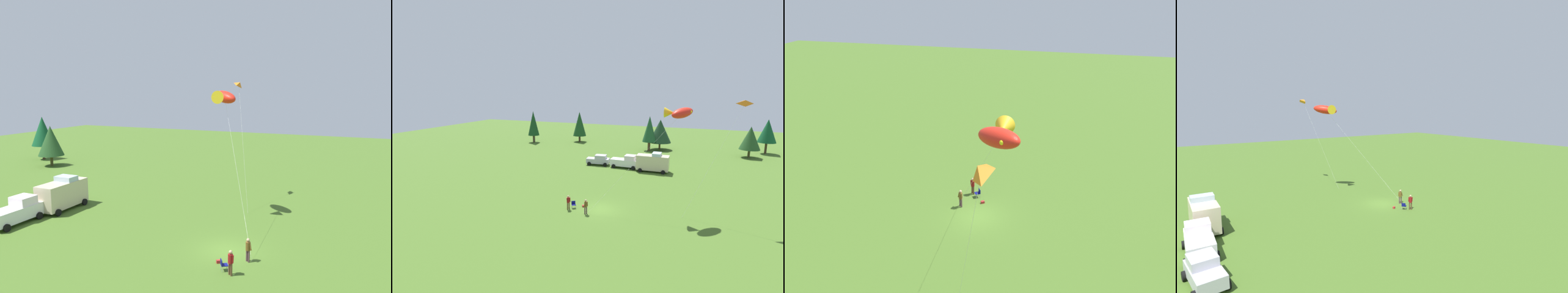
# 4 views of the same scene
# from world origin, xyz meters

# --- Properties ---
(ground_plane) EXTENTS (160.00, 160.00, 0.00)m
(ground_plane) POSITION_xyz_m (0.00, 0.00, 0.00)
(ground_plane) COLOR #446723
(person_kite_flyer) EXTENTS (0.47, 0.56, 1.74)m
(person_kite_flyer) POSITION_xyz_m (-1.15, -1.92, 1.02)
(person_kite_flyer) COLOR #54373E
(person_kite_flyer) RESTS_ON ground
(folding_chair) EXTENTS (0.66, 0.66, 0.82)m
(folding_chair) POSITION_xyz_m (-3.18, -0.77, 0.49)
(folding_chair) COLOR #0C0F63
(folding_chair) RESTS_ON ground
(person_spectator) EXTENTS (0.47, 0.51, 1.74)m
(person_spectator) POSITION_xyz_m (-3.57, -1.42, 1.02)
(person_spectator) COLOR brown
(person_spectator) RESTS_ON ground
(backpack_on_grass) EXTENTS (0.36, 0.39, 0.22)m
(backpack_on_grass) POSITION_xyz_m (-2.20, -0.09, 0.11)
(backpack_on_grass) COLOR maroon
(backpack_on_grass) RESTS_ON ground
(kite_large_fish) EXTENTS (11.10, 7.31, 12.29)m
(kite_large_fish) POSITION_xyz_m (8.14, 3.37, 11.50)
(kite_large_fish) COLOR red
(kite_large_fish) RESTS_ON ground
(kite_delta_orange) EXTENTS (6.23, 3.28, 13.18)m
(kite_delta_orange) POSITION_xyz_m (14.79, 3.80, 12.75)
(kite_delta_orange) COLOR orange
(kite_delta_orange) RESTS_ON ground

